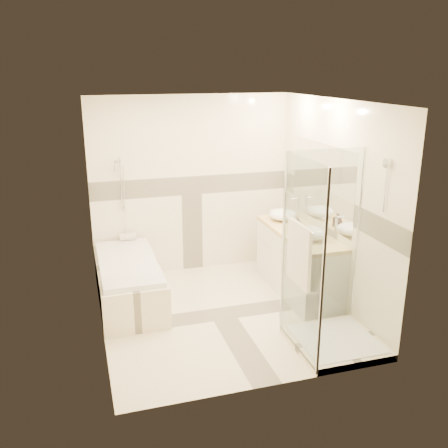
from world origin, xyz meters
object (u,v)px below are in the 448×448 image
object	(u,v)px
bathtub	(129,279)
vessel_sink_near	(283,214)
vessel_sink_far	(310,233)
amenity_bottle_b	(298,225)
shower_enclosure	(325,301)
vanity	(298,262)
amenity_bottle_a	(297,224)

from	to	relation	value
bathtub	vessel_sink_near	xyz separation A→B (m)	(2.13, 0.17, 0.62)
vessel_sink_near	vessel_sink_far	bearing A→B (deg)	-90.00
amenity_bottle_b	shower_enclosure	bearing A→B (deg)	-101.93
bathtub	vessel_sink_near	world-z (taller)	vessel_sink_near
bathtub	vanity	bearing A→B (deg)	-9.25
vanity	vessel_sink_far	distance (m)	0.60
shower_enclosure	bathtub	bearing A→B (deg)	138.90
vanity	vessel_sink_far	bearing A→B (deg)	-93.47
vessel_sink_near	amenity_bottle_a	size ratio (longest dim) A/B	2.16
vessel_sink_near	amenity_bottle_a	world-z (taller)	amenity_bottle_a
bathtub	amenity_bottle_b	bearing A→B (deg)	-8.79
vessel_sink_near	vessel_sink_far	size ratio (longest dim) A/B	0.98
amenity_bottle_b	vanity	bearing A→B (deg)	-46.03
shower_enclosure	amenity_bottle_b	size ratio (longest dim) A/B	13.07
vessel_sink_far	amenity_bottle_a	size ratio (longest dim) A/B	2.20
vessel_sink_far	amenity_bottle_a	world-z (taller)	amenity_bottle_a
vessel_sink_near	vessel_sink_far	world-z (taller)	vessel_sink_far
shower_enclosure	vessel_sink_near	world-z (taller)	shower_enclosure
bathtub	vessel_sink_near	distance (m)	2.22
shower_enclosure	amenity_bottle_a	bearing A→B (deg)	78.30
amenity_bottle_b	bathtub	bearing A→B (deg)	171.21
vanity	vessel_sink_far	xyz separation A→B (m)	(-0.02, -0.33, 0.50)
vessel_sink_far	vanity	bearing A→B (deg)	86.53
vessel_sink_near	amenity_bottle_a	distance (m)	0.47
vanity	amenity_bottle_b	world-z (taller)	amenity_bottle_b
amenity_bottle_a	vanity	bearing A→B (deg)	-66.72
bathtub	amenity_bottle_a	bearing A→B (deg)	-8.11
vessel_sink_far	amenity_bottle_b	bearing A→B (deg)	90.00
vessel_sink_far	amenity_bottle_b	size ratio (longest dim) A/B	2.43
vanity	shower_enclosure	distance (m)	1.31
vessel_sink_far	amenity_bottle_a	distance (m)	0.38
vessel_sink_far	amenity_bottle_a	xyz separation A→B (m)	(0.00, 0.38, 0.01)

